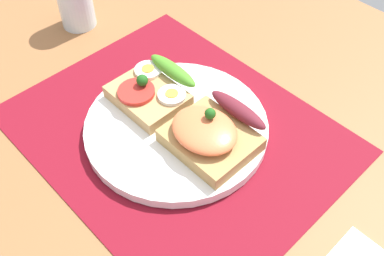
{
  "coord_description": "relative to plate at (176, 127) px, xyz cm",
  "views": [
    {
      "loc": [
        29.63,
        -25.57,
        45.34
      ],
      "look_at": [
        3.0,
        0.0,
        3.21
      ],
      "focal_mm": 41.65,
      "sensor_mm": 36.0,
      "label": 1
    }
  ],
  "objects": [
    {
      "name": "sandwich_egg_tomato",
      "position": [
        -5.74,
        1.05,
        2.15
      ],
      "size": [
        9.99,
        9.54,
        4.06
      ],
      "color": "tan",
      "rests_on": "plate"
    },
    {
      "name": "placemat",
      "position": [
        0.0,
        0.0,
        -0.86
      ],
      "size": [
        42.26,
        33.87,
        0.3
      ],
      "primitive_type": "cube",
      "color": "maroon",
      "rests_on": "ground_plane"
    },
    {
      "name": "plate",
      "position": [
        0.0,
        0.0,
        0.0
      ],
      "size": [
        24.3,
        24.3,
        1.41
      ],
      "primitive_type": "cylinder",
      "color": "white",
      "rests_on": "placemat"
    },
    {
      "name": "sandwich_salmon",
      "position": [
        5.49,
        1.03,
        2.63
      ],
      "size": [
        10.59,
        10.47,
        5.4
      ],
      "color": "tan",
      "rests_on": "plate"
    },
    {
      "name": "ground_plane",
      "position": [
        0.0,
        0.0,
        -2.61
      ],
      "size": [
        120.0,
        90.0,
        3.2
      ],
      "primitive_type": "cube",
      "color": "#915C35"
    }
  ]
}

